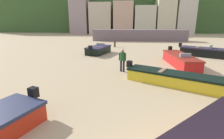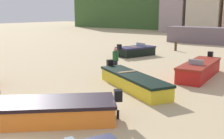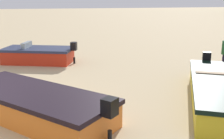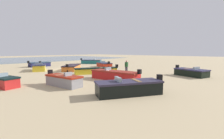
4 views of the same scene
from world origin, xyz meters
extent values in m
cube|color=#A39091|center=(-14.68, 47.30, 4.92)|extent=(4.64, 6.60, 9.84)
cube|color=beige|center=(-8.88, 47.03, 4.07)|extent=(5.78, 6.06, 8.14)
cube|color=black|center=(-4.84, 16.50, 0.35)|extent=(2.51, 3.62, 0.69)
cube|color=#2A284C|center=(-4.84, 16.50, 0.75)|extent=(2.62, 3.74, 0.12)
cube|color=black|center=(-5.38, 14.76, 0.93)|extent=(0.39, 0.36, 0.40)
cylinder|color=black|center=(-5.38, 14.76, 0.17)|extent=(0.13, 0.13, 0.35)
cube|color=#8C9EA8|center=(-4.67, 17.05, 0.95)|extent=(0.98, 0.48, 0.28)
cube|color=#8E6851|center=(-4.96, 16.11, 0.80)|extent=(1.37, 0.63, 0.08)
cube|color=red|center=(2.62, 11.72, 0.38)|extent=(1.79, 5.01, 0.77)
cube|color=maroon|center=(2.62, 11.72, 0.83)|extent=(1.88, 5.12, 0.12)
cube|color=black|center=(2.38, 14.34, 1.01)|extent=(0.34, 0.31, 0.40)
cylinder|color=black|center=(2.38, 14.34, 0.19)|extent=(0.11, 0.11, 0.38)
cube|color=#8C9EA8|center=(2.70, 10.86, 1.03)|extent=(0.83, 0.27, 0.28)
cube|color=gold|center=(0.91, 7.09, 0.31)|extent=(5.13, 3.48, 0.62)
cube|color=black|center=(0.91, 7.09, 0.68)|extent=(5.25, 3.60, 0.12)
cube|color=black|center=(-1.53, 8.40, 0.86)|extent=(0.40, 0.41, 0.40)
cylinder|color=black|center=(-1.53, 8.40, 0.16)|extent=(0.14, 0.14, 0.31)
cube|color=#8F714F|center=(0.34, 7.39, 0.73)|extent=(0.68, 0.99, 0.08)
cube|color=orange|center=(0.80, 1.68, 0.32)|extent=(4.56, 4.40, 0.64)
cube|color=black|center=(0.80, 1.68, 0.70)|extent=(4.69, 4.52, 0.12)
cube|color=black|center=(2.65, 3.39, 0.88)|extent=(0.42, 0.43, 0.40)
cylinder|color=black|center=(2.65, 3.39, 0.16)|extent=(0.14, 0.14, 0.32)
cylinder|color=#493622|center=(-3.37, 21.65, 0.47)|extent=(0.25, 0.25, 0.94)
cylinder|color=black|center=(-1.91, 9.58, 0.41)|extent=(0.17, 0.17, 0.82)
cylinder|color=black|center=(-2.11, 9.63, 0.41)|extent=(0.17, 0.17, 0.82)
cylinder|color=#205229|center=(-2.01, 9.61, 1.11)|extent=(0.41, 0.41, 0.58)
cylinder|color=#205229|center=(-1.80, 9.56, 1.07)|extent=(0.11, 0.11, 0.54)
cylinder|color=#205229|center=(-2.22, 9.66, 1.07)|extent=(0.11, 0.11, 0.54)
sphere|color=tan|center=(-2.01, 9.61, 1.51)|extent=(0.27, 0.27, 0.22)
camera|label=1|loc=(-1.75, -2.50, 3.53)|focal=27.94mm
camera|label=2|loc=(8.21, -4.38, 3.78)|focal=44.84mm
camera|label=3|loc=(7.99, 2.14, 3.16)|focal=43.61mm
camera|label=4|loc=(14.27, 21.88, 2.79)|focal=25.78mm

